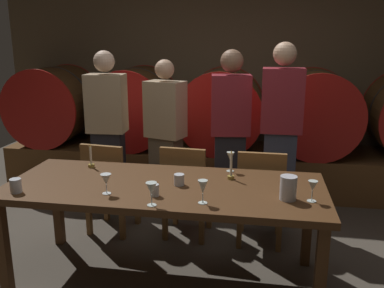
% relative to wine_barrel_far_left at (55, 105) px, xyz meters
% --- Properties ---
extents(ground_plane, '(7.59, 7.59, 0.00)m').
position_rel_wine_barrel_far_left_xyz_m(ground_plane, '(2.14, -2.11, -0.96)').
color(ground_plane, '#4C443A').
extents(back_wall, '(5.84, 0.24, 2.97)m').
position_rel_wine_barrel_far_left_xyz_m(back_wall, '(2.14, 0.55, 0.53)').
color(back_wall, brown).
rests_on(back_wall, ground).
extents(barrel_shelf, '(5.26, 0.90, 0.48)m').
position_rel_wine_barrel_far_left_xyz_m(barrel_shelf, '(2.14, 0.00, -0.72)').
color(barrel_shelf, brown).
rests_on(barrel_shelf, ground).
extents(wine_barrel_far_left, '(0.97, 0.90, 0.97)m').
position_rel_wine_barrel_far_left_xyz_m(wine_barrel_far_left, '(0.00, 0.00, 0.00)').
color(wine_barrel_far_left, '#513319').
rests_on(wine_barrel_far_left, barrel_shelf).
extents(wine_barrel_left, '(0.97, 0.90, 0.97)m').
position_rel_wine_barrel_far_left_xyz_m(wine_barrel_left, '(1.07, 0.00, 0.00)').
color(wine_barrel_left, '#513319').
rests_on(wine_barrel_left, barrel_shelf).
extents(wine_barrel_center, '(0.97, 0.90, 0.97)m').
position_rel_wine_barrel_far_left_xyz_m(wine_barrel_center, '(2.14, 0.00, 0.00)').
color(wine_barrel_center, brown).
rests_on(wine_barrel_center, barrel_shelf).
extents(wine_barrel_right, '(0.97, 0.90, 0.97)m').
position_rel_wine_barrel_far_left_xyz_m(wine_barrel_right, '(3.20, 0.00, 0.00)').
color(wine_barrel_right, brown).
rests_on(wine_barrel_right, barrel_shelf).
extents(dining_table, '(2.30, 0.92, 0.77)m').
position_rel_wine_barrel_far_left_xyz_m(dining_table, '(1.93, -2.13, -0.26)').
color(dining_table, '#4C2D16').
rests_on(dining_table, ground).
extents(chair_left, '(0.44, 0.44, 0.88)m').
position_rel_wine_barrel_far_left_xyz_m(chair_left, '(1.24, -1.45, -0.47)').
color(chair_left, brown).
rests_on(chair_left, ground).
extents(chair_center, '(0.43, 0.43, 0.88)m').
position_rel_wine_barrel_far_left_xyz_m(chair_center, '(1.96, -1.42, -0.47)').
color(chair_center, brown).
rests_on(chair_center, ground).
extents(chair_right, '(0.40, 0.40, 0.88)m').
position_rel_wine_barrel_far_left_xyz_m(chair_right, '(2.62, -1.45, -0.47)').
color(chair_right, brown).
rests_on(chair_right, ground).
extents(guest_far_left, '(0.39, 0.26, 1.67)m').
position_rel_wine_barrel_far_left_xyz_m(guest_far_left, '(1.07, -0.97, -0.10)').
color(guest_far_left, black).
rests_on(guest_far_left, ground).
extents(guest_center_left, '(0.44, 0.35, 1.59)m').
position_rel_wine_barrel_far_left_xyz_m(guest_center_left, '(1.65, -0.87, -0.15)').
color(guest_center_left, brown).
rests_on(guest_center_left, ground).
extents(guest_center_right, '(0.41, 0.29, 1.69)m').
position_rel_wine_barrel_far_left_xyz_m(guest_center_right, '(2.30, -0.87, -0.09)').
color(guest_center_right, black).
rests_on(guest_center_right, ground).
extents(guest_far_right, '(0.38, 0.24, 1.76)m').
position_rel_wine_barrel_far_left_xyz_m(guest_far_right, '(2.79, -0.98, -0.05)').
color(guest_far_right, '#33384C').
rests_on(guest_far_right, ground).
extents(candle_left, '(0.05, 0.05, 0.20)m').
position_rel_wine_barrel_far_left_xyz_m(candle_left, '(1.25, -1.83, -0.14)').
color(candle_left, olive).
rests_on(candle_left, dining_table).
extents(candle_right, '(0.05, 0.05, 0.23)m').
position_rel_wine_barrel_far_left_xyz_m(candle_right, '(2.40, -1.92, -0.12)').
color(candle_right, olive).
rests_on(candle_right, dining_table).
extents(pitcher, '(0.11, 0.11, 0.16)m').
position_rel_wine_barrel_far_left_xyz_m(pitcher, '(2.80, -2.26, -0.11)').
color(pitcher, silver).
rests_on(pitcher, dining_table).
extents(wine_glass_far_left, '(0.07, 0.07, 0.14)m').
position_rel_wine_barrel_far_left_xyz_m(wine_glass_far_left, '(1.59, -2.37, -0.09)').
color(wine_glass_far_left, white).
rests_on(wine_glass_far_left, dining_table).
extents(wine_glass_left, '(0.07, 0.07, 0.15)m').
position_rel_wine_barrel_far_left_xyz_m(wine_glass_left, '(1.94, -2.51, -0.08)').
color(wine_glass_left, silver).
rests_on(wine_glass_left, dining_table).
extents(wine_glass_center, '(0.06, 0.06, 0.15)m').
position_rel_wine_barrel_far_left_xyz_m(wine_glass_center, '(2.25, -2.42, -0.08)').
color(wine_glass_center, silver).
rests_on(wine_glass_center, dining_table).
extents(wine_glass_right, '(0.06, 0.06, 0.16)m').
position_rel_wine_barrel_far_left_xyz_m(wine_glass_right, '(2.38, -1.74, -0.07)').
color(wine_glass_right, silver).
rests_on(wine_glass_right, dining_table).
extents(wine_glass_far_right, '(0.06, 0.06, 0.14)m').
position_rel_wine_barrel_far_left_xyz_m(wine_glass_far_right, '(2.95, -2.27, -0.09)').
color(wine_glass_far_right, silver).
rests_on(wine_glass_far_right, dining_table).
extents(cup_left, '(0.08, 0.08, 0.10)m').
position_rel_wine_barrel_far_left_xyz_m(cup_left, '(0.97, -2.45, -0.14)').
color(cup_left, silver).
rests_on(cup_left, dining_table).
extents(cup_center, '(0.06, 0.06, 0.08)m').
position_rel_wine_barrel_far_left_xyz_m(cup_center, '(1.92, -2.35, -0.15)').
color(cup_center, silver).
rests_on(cup_center, dining_table).
extents(cup_right, '(0.07, 0.07, 0.08)m').
position_rel_wine_barrel_far_left_xyz_m(cup_right, '(2.04, -2.12, -0.15)').
color(cup_right, silver).
rests_on(cup_right, dining_table).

